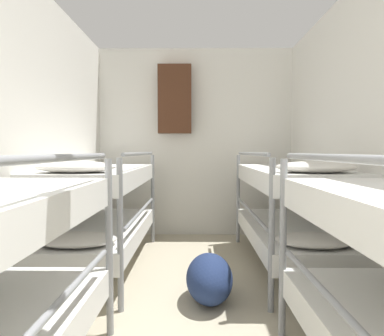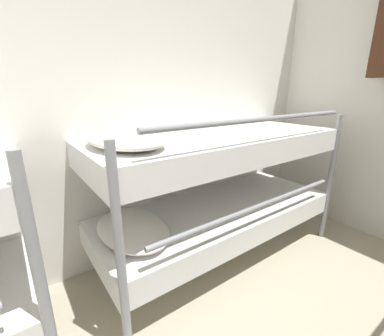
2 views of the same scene
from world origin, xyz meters
TOP-DOWN VIEW (x-y plane):
  - wall_back at (0.00, 5.06)m, footprint 2.73×0.06m
  - bunk_stack_left_far at (-0.92, 3.65)m, footprint 0.79×1.92m
  - bunk_stack_right_far at (0.92, 3.65)m, footprint 0.79×1.92m
  - duffel_bag at (0.11, 2.94)m, footprint 0.36×0.57m
  - hanging_coat at (-0.27, 4.91)m, footprint 0.44×0.12m

SIDE VIEW (x-z plane):
  - duffel_bag at x=0.11m, z-range 0.00..0.36m
  - bunk_stack_left_far at x=-0.92m, z-range 0.06..1.20m
  - bunk_stack_right_far at x=0.92m, z-range 0.06..1.20m
  - wall_back at x=0.00m, z-range 0.00..2.54m
  - hanging_coat at x=-0.27m, z-range 1.39..2.29m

